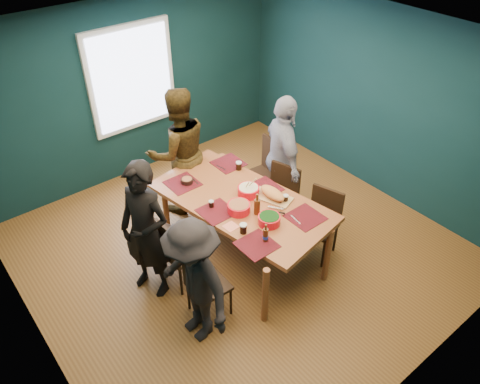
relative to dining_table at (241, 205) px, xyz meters
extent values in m
cube|color=brown|center=(-0.01, 0.05, -0.77)|extent=(5.00, 5.00, 0.01)
cube|color=beige|center=(-0.01, 0.05, 1.94)|extent=(5.00, 5.00, 0.01)
cube|color=#0F2E33|center=(-2.51, 0.05, 0.59)|extent=(0.01, 5.00, 2.70)
cube|color=#0F2E33|center=(2.49, 0.05, 0.59)|extent=(0.01, 5.00, 2.70)
cube|color=#0F2E33|center=(-0.01, 2.55, 0.59)|extent=(5.00, 0.01, 2.70)
cube|color=#0F2E33|center=(-0.01, -2.45, 0.59)|extent=(5.00, 0.01, 2.70)
cube|color=white|center=(-0.01, 2.52, 0.79)|extent=(1.35, 0.06, 1.55)
cube|color=#A85932|center=(0.00, 0.00, 0.05)|extent=(1.46, 2.37, 0.06)
cylinder|color=#A85932|center=(-0.49, -1.02, -0.37)|extent=(0.08, 0.08, 0.79)
cylinder|color=#A85932|center=(0.49, -1.02, -0.37)|extent=(0.08, 0.08, 0.79)
cylinder|color=#A85932|center=(-0.49, 1.02, -0.37)|extent=(0.08, 0.08, 0.79)
cylinder|color=#A85932|center=(0.49, 1.02, -0.37)|extent=(0.08, 0.08, 0.79)
cube|color=black|center=(-0.86, 0.54, -0.36)|extent=(0.45, 0.45, 0.04)
cube|color=black|center=(-1.02, 0.50, -0.14)|extent=(0.12, 0.37, 0.41)
cylinder|color=black|center=(-0.98, 0.35, -0.57)|extent=(0.03, 0.03, 0.38)
cylinder|color=black|center=(-0.67, 0.42, -0.57)|extent=(0.03, 0.03, 0.38)
cylinder|color=black|center=(-1.05, 0.66, -0.57)|extent=(0.03, 0.03, 0.38)
cylinder|color=black|center=(-0.74, 0.73, -0.57)|extent=(0.03, 0.03, 0.38)
cube|color=black|center=(-0.83, 0.05, -0.31)|extent=(0.44, 0.44, 0.04)
cube|color=black|center=(-1.03, 0.04, -0.06)|extent=(0.06, 0.42, 0.46)
cylinder|color=black|center=(-1.01, -0.14, -0.55)|extent=(0.03, 0.03, 0.43)
cylinder|color=black|center=(-0.64, -0.12, -0.55)|extent=(0.03, 0.03, 0.43)
cylinder|color=black|center=(-1.02, 0.22, -0.55)|extent=(0.03, 0.03, 0.43)
cylinder|color=black|center=(-0.66, 0.24, -0.55)|extent=(0.03, 0.03, 0.43)
cube|color=black|center=(-0.89, -0.55, -0.34)|extent=(0.41, 0.41, 0.04)
cube|color=black|center=(-1.07, -0.54, -0.10)|extent=(0.05, 0.40, 0.44)
cylinder|color=black|center=(-1.07, -0.71, -0.56)|extent=(0.03, 0.03, 0.41)
cylinder|color=black|center=(-0.73, -0.72, -0.56)|extent=(0.03, 0.03, 0.41)
cylinder|color=black|center=(-1.06, -0.37, -0.56)|extent=(0.03, 0.03, 0.41)
cylinder|color=black|center=(-0.71, -0.38, -0.56)|extent=(0.03, 0.03, 0.41)
cube|color=black|center=(0.81, 0.57, -0.26)|extent=(0.51, 0.51, 0.04)
cube|color=black|center=(1.02, 0.55, 0.02)|extent=(0.09, 0.47, 0.51)
cylinder|color=black|center=(0.59, 0.38, -0.52)|extent=(0.04, 0.04, 0.48)
cylinder|color=black|center=(0.99, 0.35, -0.52)|extent=(0.04, 0.04, 0.48)
cylinder|color=black|center=(0.62, 0.79, -0.52)|extent=(0.04, 0.04, 0.48)
cylinder|color=black|center=(1.02, 0.75, -0.52)|extent=(0.04, 0.04, 0.48)
cube|color=black|center=(0.63, 0.03, -0.30)|extent=(0.53, 0.53, 0.04)
cube|color=black|center=(0.82, 0.09, -0.05)|extent=(0.16, 0.42, 0.47)
cylinder|color=black|center=(0.51, -0.20, -0.54)|extent=(0.03, 0.03, 0.44)
cylinder|color=black|center=(0.86, -0.09, -0.54)|extent=(0.03, 0.03, 0.44)
cylinder|color=black|center=(0.41, 0.16, -0.54)|extent=(0.03, 0.03, 0.44)
cylinder|color=black|center=(0.76, 0.26, -0.54)|extent=(0.03, 0.03, 0.44)
cube|color=black|center=(0.72, -0.64, -0.32)|extent=(0.52, 0.52, 0.04)
cube|color=black|center=(0.90, -0.58, -0.07)|extent=(0.16, 0.41, 0.45)
cylinder|color=black|center=(0.61, -0.86, -0.55)|extent=(0.03, 0.03, 0.43)
cylinder|color=black|center=(0.95, -0.75, -0.55)|extent=(0.03, 0.03, 0.43)
cylinder|color=black|center=(0.50, -0.52, -0.55)|extent=(0.03, 0.03, 0.43)
cylinder|color=black|center=(0.84, -0.42, -0.55)|extent=(0.03, 0.03, 0.43)
imported|color=black|center=(-1.20, 0.18, 0.11)|extent=(0.63, 0.75, 1.74)
imported|color=black|center=(-0.06, 1.27, 0.16)|extent=(1.02, 0.87, 1.84)
imported|color=white|center=(0.96, 0.31, 0.13)|extent=(0.81, 1.13, 1.78)
imported|color=black|center=(-1.16, -0.68, 0.00)|extent=(0.61, 1.01, 1.53)
cylinder|color=red|center=(-0.16, -0.16, 0.13)|extent=(0.27, 0.27, 0.11)
cylinder|color=#587B2C|center=(-0.16, -0.16, 0.18)|extent=(0.24, 0.24, 0.02)
cylinder|color=red|center=(0.14, 0.03, 0.13)|extent=(0.27, 0.27, 0.11)
cylinder|color=beige|center=(0.14, 0.03, 0.18)|extent=(0.23, 0.23, 0.02)
cylinder|color=tan|center=(0.17, 0.03, 0.22)|extent=(0.08, 0.15, 0.21)
cylinder|color=tan|center=(0.11, 0.03, 0.22)|extent=(0.07, 0.15, 0.21)
cylinder|color=red|center=(-0.03, -0.54, 0.13)|extent=(0.25, 0.25, 0.11)
cylinder|color=#104014|center=(-0.03, -0.54, 0.18)|extent=(0.22, 0.22, 0.02)
cube|color=tan|center=(0.31, -0.21, 0.09)|extent=(0.39, 0.53, 0.02)
ellipsoid|color=#DA944E|center=(0.31, -0.21, 0.15)|extent=(0.29, 0.41, 0.11)
cube|color=#AEAEB5|center=(0.20, -0.40, 0.11)|extent=(0.13, 0.17, 0.00)
cylinder|color=black|center=(0.18, -0.51, 0.11)|extent=(0.08, 0.10, 0.02)
sphere|color=#1E6216|center=(0.31, -0.32, 0.16)|extent=(0.03, 0.03, 0.03)
sphere|color=#1E6216|center=(0.31, -0.21, 0.16)|extent=(0.03, 0.03, 0.03)
sphere|color=#1E6216|center=(0.31, -0.11, 0.16)|extent=(0.03, 0.03, 0.03)
cylinder|color=black|center=(-0.31, 0.70, 0.11)|extent=(0.15, 0.15, 0.06)
cylinder|color=#587B2C|center=(-0.31, 0.70, 0.14)|extent=(0.13, 0.13, 0.02)
cylinder|color=#4B250D|center=(-0.25, -0.73, 0.16)|extent=(0.06, 0.06, 0.17)
cylinder|color=#4B250D|center=(-0.25, -0.73, 0.28)|extent=(0.02, 0.02, 0.06)
cylinder|color=#193CB5|center=(-0.25, -0.73, 0.13)|extent=(0.06, 0.06, 0.04)
cylinder|color=#4B250D|center=(-0.02, -0.32, 0.18)|extent=(0.07, 0.07, 0.20)
cylinder|color=#4B250D|center=(-0.02, -0.32, 0.32)|extent=(0.03, 0.03, 0.08)
cylinder|color=black|center=(-0.35, -0.47, 0.14)|extent=(0.08, 0.08, 0.11)
cylinder|color=silver|center=(-0.35, -0.47, 0.19)|extent=(0.08, 0.08, 0.02)
cylinder|color=black|center=(0.39, -0.36, 0.12)|extent=(0.06, 0.06, 0.09)
cylinder|color=silver|center=(0.39, -0.36, 0.17)|extent=(0.07, 0.07, 0.01)
cylinder|color=black|center=(0.39, 0.53, 0.13)|extent=(0.08, 0.08, 0.11)
cylinder|color=silver|center=(0.39, 0.53, 0.18)|extent=(0.08, 0.08, 0.02)
cylinder|color=black|center=(-0.36, 0.11, 0.12)|extent=(0.06, 0.06, 0.09)
cylinder|color=silver|center=(-0.36, 0.11, 0.16)|extent=(0.06, 0.06, 0.01)
cube|color=#ED7F64|center=(0.40, 0.10, 0.08)|extent=(0.18, 0.18, 0.00)
cube|color=#ED7F64|center=(-0.40, -0.31, 0.08)|extent=(0.15, 0.15, 0.00)
cube|color=#ED7F64|center=(0.38, -0.71, 0.08)|extent=(0.20, 0.20, 0.00)
camera|label=1|loc=(-2.79, -3.45, 3.52)|focal=35.00mm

